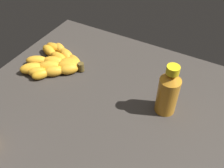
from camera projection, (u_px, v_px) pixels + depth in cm
name	position (u px, v px, depth cm)	size (l,w,h in cm)	color
ground_plane	(97.00, 108.00, 73.98)	(74.59, 71.86, 3.88)	#38332D
banana_bunch	(57.00, 62.00, 83.95)	(20.41, 20.79, 3.71)	gold
honey_bottle	(168.00, 91.00, 65.98)	(5.77, 5.77, 15.89)	orange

